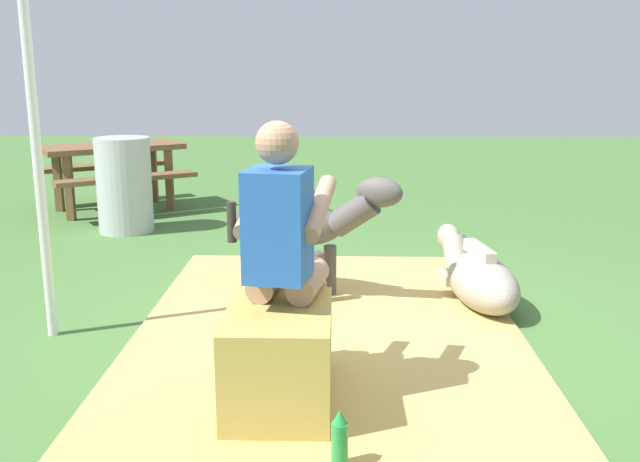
# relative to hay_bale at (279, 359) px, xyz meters

# --- Properties ---
(ground_plane) EXTENTS (24.00, 24.00, 0.00)m
(ground_plane) POSITION_rel_hay_bale_xyz_m (1.15, -0.44, -0.25)
(ground_plane) COLOR #426B33
(hay_patch) EXTENTS (3.48, 2.37, 0.02)m
(hay_patch) POSITION_rel_hay_bale_xyz_m (0.97, -0.22, -0.24)
(hay_patch) COLOR tan
(hay_patch) RESTS_ON ground
(hay_bale) EXTENTS (0.71, 0.49, 0.50)m
(hay_bale) POSITION_rel_hay_bale_xyz_m (0.00, 0.00, 0.00)
(hay_bale) COLOR tan
(hay_bale) RESTS_ON ground
(person_seated) EXTENTS (0.70, 0.49, 1.38)m
(person_seated) POSITION_rel_hay_bale_xyz_m (0.16, -0.02, 0.52)
(person_seated) COLOR tan
(person_seated) RESTS_ON ground
(pony_standing) EXTENTS (0.73, 1.27, 0.91)m
(pony_standing) POSITION_rel_hay_bale_xyz_m (1.68, -0.01, 0.29)
(pony_standing) COLOR #4C4747
(pony_standing) RESTS_ON ground
(pony_lying) EXTENTS (1.36, 0.54, 0.42)m
(pony_lying) POSITION_rel_hay_bale_xyz_m (1.58, -1.25, -0.06)
(pony_lying) COLOR gray
(pony_lying) RESTS_ON ground
(soda_bottle) EXTENTS (0.07, 0.07, 0.27)m
(soda_bottle) POSITION_rel_hay_bale_xyz_m (-0.54, -0.29, -0.12)
(soda_bottle) COLOR #268C3F
(soda_bottle) RESTS_ON ground
(water_barrel) EXTENTS (0.54, 0.54, 0.93)m
(water_barrel) POSITION_rel_hay_bale_xyz_m (3.70, 1.83, 0.21)
(water_barrel) COLOR #B2B2B7
(water_barrel) RESTS_ON ground
(tent_pole_left) EXTENTS (0.06, 0.06, 2.42)m
(tent_pole_left) POSITION_rel_hay_bale_xyz_m (0.93, 1.48, 0.96)
(tent_pole_left) COLOR silver
(tent_pole_left) RESTS_ON ground
(picnic_bench) EXTENTS (1.90, 1.96, 0.75)m
(picnic_bench) POSITION_rel_hay_bale_xyz_m (4.72, 2.25, 0.32)
(picnic_bench) COLOR brown
(picnic_bench) RESTS_ON ground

